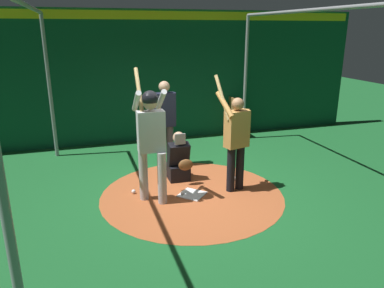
% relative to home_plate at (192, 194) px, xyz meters
% --- Properties ---
extents(ground_plane, '(27.62, 27.62, 0.00)m').
position_rel_home_plate_xyz_m(ground_plane, '(0.00, 0.00, -0.01)').
color(ground_plane, '#195B28').
extents(dirt_circle, '(3.23, 3.23, 0.01)m').
position_rel_home_plate_xyz_m(dirt_circle, '(0.00, 0.00, -0.01)').
color(dirt_circle, '#AD562D').
rests_on(dirt_circle, ground).
extents(home_plate, '(0.59, 0.59, 0.01)m').
position_rel_home_plate_xyz_m(home_plate, '(0.00, 0.00, 0.00)').
color(home_plate, white).
rests_on(home_plate, dirt_circle).
extents(batter, '(0.68, 0.49, 2.22)m').
position_rel_home_plate_xyz_m(batter, '(0.02, -0.71, 1.16)').
color(batter, '#B3B3B7').
rests_on(batter, ground).
extents(catcher, '(0.58, 0.40, 0.98)m').
position_rel_home_plate_xyz_m(catcher, '(-0.74, -0.03, 0.37)').
color(catcher, black).
rests_on(catcher, ground).
extents(umpire, '(0.23, 0.49, 1.82)m').
position_rel_home_plate_xyz_m(umpire, '(-1.57, -0.10, 1.02)').
color(umpire, '#4C4C51').
rests_on(umpire, ground).
extents(visitor, '(0.55, 0.56, 2.07)m').
position_rel_home_plate_xyz_m(visitor, '(0.01, 0.81, 0.98)').
color(visitor, black).
rests_on(visitor, ground).
extents(back_wall, '(0.23, 11.62, 3.29)m').
position_rel_home_plate_xyz_m(back_wall, '(-3.66, 0.00, 1.64)').
color(back_wall, '#0F472D').
rests_on(back_wall, ground).
extents(cage_frame, '(6.00, 4.81, 3.18)m').
position_rel_home_plate_xyz_m(cage_frame, '(0.00, 0.00, 2.22)').
color(cage_frame, gray).
rests_on(cage_frame, ground).
extents(bat_rack, '(0.94, 0.21, 1.05)m').
position_rel_home_plate_xyz_m(bat_rack, '(-3.41, 2.22, 0.48)').
color(bat_rack, olive).
rests_on(bat_rack, ground).
extents(baseball_0, '(0.07, 0.07, 0.07)m').
position_rel_home_plate_xyz_m(baseball_0, '(-0.36, -0.98, 0.03)').
color(baseball_0, white).
rests_on(baseball_0, dirt_circle).
extents(baseball_1, '(0.07, 0.07, 0.07)m').
position_rel_home_plate_xyz_m(baseball_1, '(-0.38, 0.99, 0.03)').
color(baseball_1, white).
rests_on(baseball_1, dirt_circle).
extents(baseball_2, '(0.07, 0.07, 0.07)m').
position_rel_home_plate_xyz_m(baseball_2, '(-0.02, -0.16, 0.03)').
color(baseball_2, white).
rests_on(baseball_2, dirt_circle).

